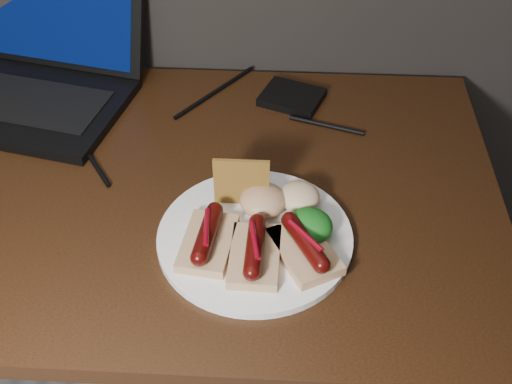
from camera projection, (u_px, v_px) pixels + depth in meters
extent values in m
cube|color=#371E0D|center=(74.00, 187.00, 1.07)|extent=(1.40, 0.70, 0.03)
cube|color=#371E0D|center=(409.00, 230.00, 1.51)|extent=(0.05, 0.05, 0.72)
cube|color=black|center=(19.00, 104.00, 1.20)|extent=(0.43, 0.33, 0.02)
cube|color=black|center=(18.00, 99.00, 1.20)|extent=(0.35, 0.20, 0.00)
cube|color=black|center=(49.00, 4.00, 1.24)|extent=(0.40, 0.17, 0.23)
cube|color=#07154B|center=(49.00, 4.00, 1.24)|extent=(0.36, 0.15, 0.20)
cube|color=black|center=(292.00, 97.00, 1.22)|extent=(0.13, 0.12, 0.02)
cylinder|color=black|center=(89.00, 156.00, 1.10)|extent=(0.11, 0.15, 0.01)
cylinder|color=black|center=(215.00, 92.00, 1.24)|extent=(0.14, 0.18, 0.01)
cylinder|color=black|center=(326.00, 125.00, 1.16)|extent=(0.14, 0.05, 0.01)
cylinder|color=white|center=(255.00, 237.00, 0.95)|extent=(0.34, 0.34, 0.01)
cube|color=#DCAF81|center=(208.00, 243.00, 0.93)|extent=(0.08, 0.12, 0.02)
cylinder|color=#4D0A05|center=(207.00, 233.00, 0.91)|extent=(0.04, 0.10, 0.02)
sphere|color=#4D0A05|center=(199.00, 258.00, 0.88)|extent=(0.03, 0.02, 0.02)
sphere|color=#4D0A05|center=(215.00, 210.00, 0.95)|extent=(0.02, 0.02, 0.02)
cylinder|color=maroon|center=(207.00, 227.00, 0.90)|extent=(0.01, 0.07, 0.01)
cube|color=#DCAF81|center=(255.00, 256.00, 0.91)|extent=(0.07, 0.12, 0.02)
cylinder|color=#4D0A05|center=(255.00, 246.00, 0.89)|extent=(0.03, 0.10, 0.02)
sphere|color=#4D0A05|center=(252.00, 272.00, 0.86)|extent=(0.03, 0.02, 0.02)
sphere|color=#4D0A05|center=(257.00, 222.00, 0.93)|extent=(0.03, 0.02, 0.02)
cylinder|color=maroon|center=(255.00, 240.00, 0.88)|extent=(0.02, 0.07, 0.01)
cube|color=#DCAF81|center=(304.00, 251.00, 0.91)|extent=(0.12, 0.13, 0.02)
cylinder|color=#4D0A05|center=(305.00, 242.00, 0.90)|extent=(0.07, 0.10, 0.02)
sphere|color=#4D0A05|center=(322.00, 265.00, 0.87)|extent=(0.03, 0.02, 0.02)
sphere|color=#4D0A05|center=(290.00, 220.00, 0.93)|extent=(0.03, 0.02, 0.02)
cylinder|color=maroon|center=(306.00, 235.00, 0.89)|extent=(0.05, 0.06, 0.01)
cube|color=#A8782E|center=(242.00, 182.00, 0.97)|extent=(0.08, 0.01, 0.08)
ellipsoid|color=#115613|center=(309.00, 226.00, 0.94)|extent=(0.07, 0.07, 0.04)
ellipsoid|color=maroon|center=(263.00, 200.00, 0.97)|extent=(0.07, 0.07, 0.04)
ellipsoid|color=beige|center=(299.00, 196.00, 0.98)|extent=(0.06, 0.06, 0.04)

